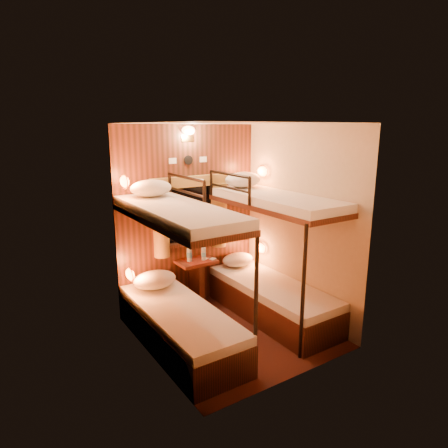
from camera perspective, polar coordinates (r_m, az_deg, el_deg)
floor at (r=4.89m, az=1.17°, el=-15.17°), size 2.10×2.10×0.00m
ceiling at (r=4.29m, az=1.33°, el=14.21°), size 2.10×2.10×0.00m
wall_back at (r=5.32m, az=-5.13°, el=1.01°), size 2.40×0.00×2.40m
wall_front at (r=3.66m, az=10.57°, el=-5.05°), size 2.40×0.00×2.40m
wall_left at (r=3.99m, az=-10.75°, el=-3.49°), size 0.00×2.40×2.40m
wall_right at (r=5.05m, az=10.66°, el=0.17°), size 0.00×2.40×2.40m
back_panel at (r=5.30m, az=-5.06°, el=0.98°), size 2.00×0.03×2.40m
bunk_left at (r=4.40m, az=-6.42°, el=-10.56°), size 0.72×1.90×1.82m
bunk_right at (r=5.07m, az=6.88°, el=-7.26°), size 0.72×1.90×1.82m
window at (r=5.28m, az=-4.90°, el=0.72°), size 1.00×0.12×0.79m
curtains at (r=5.23m, az=-4.74°, el=1.53°), size 1.10×0.22×1.00m
back_fixtures at (r=5.14m, az=-5.12°, el=12.35°), size 0.54×0.09×0.48m
reading_lamps at (r=5.01m, az=-3.26°, el=0.73°), size 2.00×0.20×1.25m
table at (r=5.38m, az=-3.95°, el=-7.58°), size 0.50×0.34×0.66m
bottle_left at (r=5.22m, az=-4.98°, el=-4.27°), size 0.07×0.07×0.24m
bottle_right at (r=5.27m, az=-2.93°, el=-4.26°), size 0.06×0.06×0.21m
sachet_a at (r=5.34m, az=-1.64°, el=-4.99°), size 0.11×0.10×0.01m
sachet_b at (r=5.34m, az=-2.59°, el=-4.97°), size 0.10×0.09×0.01m
pillow_lower_left at (r=4.95m, az=-9.85°, el=-7.86°), size 0.53×0.38×0.21m
pillow_lower_right at (r=5.63m, az=1.96°, el=-5.10°), size 0.47×0.33×0.18m
pillow_upper_left at (r=4.65m, az=-10.39°, el=5.08°), size 0.49×0.35×0.19m
pillow_upper_right at (r=5.29m, az=2.72°, el=6.36°), size 0.51×0.37×0.20m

